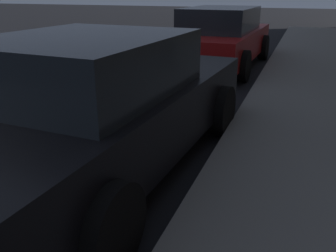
% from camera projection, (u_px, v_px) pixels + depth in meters
% --- Properties ---
extents(car_black, '(2.33, 4.51, 1.43)m').
position_uv_depth(car_black, '(97.00, 104.00, 3.79)').
color(car_black, black).
rests_on(car_black, ground).
extents(car_red, '(2.06, 4.55, 1.43)m').
position_uv_depth(car_red, '(220.00, 38.00, 8.91)').
color(car_red, maroon).
rests_on(car_red, ground).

